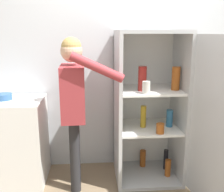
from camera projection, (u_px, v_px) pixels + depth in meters
The scene contains 5 objects.
wall_back at pixel (128, 60), 3.01m from camera, with size 7.00×0.06×2.55m.
refrigerator at pixel (161, 110), 2.70m from camera, with size 0.89×1.30×1.60m.
person at pixel (74, 96), 2.54m from camera, with size 0.60×0.53×1.54m.
counter at pixel (12, 141), 2.79m from camera, with size 0.69×0.56×0.91m.
bowl at pixel (4, 97), 2.69m from camera, with size 0.17×0.17×0.06m.
Camera 1 is at (-0.42, -2.02, 1.59)m, focal length 42.00 mm.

